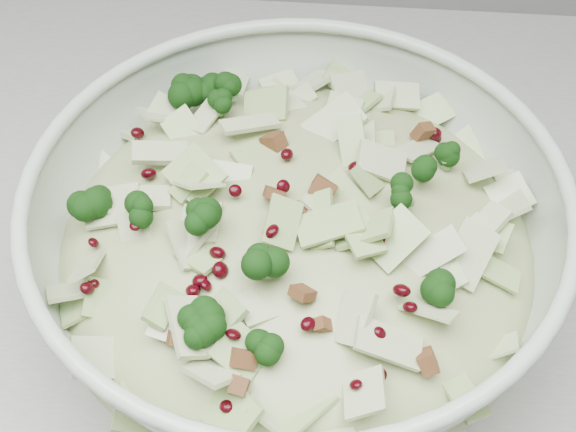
# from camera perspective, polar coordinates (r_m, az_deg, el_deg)

# --- Properties ---
(mixing_bowl) EXTENTS (0.43, 0.43, 0.13)m
(mixing_bowl) POSITION_cam_1_polar(r_m,az_deg,el_deg) (0.51, 0.59, -2.52)
(mixing_bowl) COLOR #B6C8B6
(mixing_bowl) RESTS_ON counter
(salad) EXTENTS (0.43, 0.43, 0.13)m
(salad) POSITION_cam_1_polar(r_m,az_deg,el_deg) (0.50, 0.61, -1.00)
(salad) COLOR #A5B279
(salad) RESTS_ON mixing_bowl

